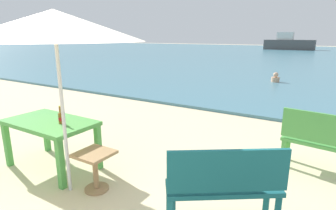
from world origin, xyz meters
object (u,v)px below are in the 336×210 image
object	(u,v)px
beer_bottle_amber	(61,117)
bench_green_left	(326,140)
swimmer_person	(275,78)
boat_fishing_trawler	(288,43)
picnic_table_green	(50,128)
side_table_wood	(95,166)
patio_umbrella	(54,26)
bench_teal_center	(225,183)

from	to	relation	value
beer_bottle_amber	bench_green_left	size ratio (longest dim) A/B	0.21
swimmer_person	boat_fishing_trawler	distance (m)	29.55
picnic_table_green	side_table_wood	world-z (taller)	picnic_table_green
bench_green_left	patio_umbrella	bearing A→B (deg)	-141.55
patio_umbrella	side_table_wood	distance (m)	1.80
picnic_table_green	beer_bottle_amber	size ratio (longest dim) A/B	5.28
picnic_table_green	swimmer_person	size ratio (longest dim) A/B	3.41
boat_fishing_trawler	side_table_wood	bearing A→B (deg)	-84.82
side_table_wood	swimmer_person	size ratio (longest dim) A/B	1.32
bench_teal_center	bench_green_left	bearing A→B (deg)	66.60
bench_green_left	swimmer_person	world-z (taller)	bench_green_left
patio_umbrella	bench_green_left	xyz separation A→B (m)	(2.84, 2.25, -1.58)
beer_bottle_amber	bench_teal_center	world-z (taller)	beer_bottle_amber
side_table_wood	swimmer_person	xyz separation A→B (m)	(0.37, 9.93, -0.11)
bench_teal_center	bench_green_left	distance (m)	2.08
side_table_wood	bench_green_left	size ratio (longest dim) A/B	0.44
beer_bottle_amber	patio_umbrella	world-z (taller)	patio_umbrella
patio_umbrella	boat_fishing_trawler	distance (m)	39.55
side_table_wood	patio_umbrella	bearing A→B (deg)	-147.66
picnic_table_green	side_table_wood	xyz separation A→B (m)	(1.06, -0.13, -0.30)
beer_bottle_amber	patio_umbrella	xyz separation A→B (m)	(0.50, -0.32, 1.26)
boat_fishing_trawler	beer_bottle_amber	bearing A→B (deg)	-85.95
patio_umbrella	boat_fishing_trawler	xyz separation A→B (m)	(-3.26, 39.40, -1.20)
beer_bottle_amber	side_table_wood	world-z (taller)	beer_bottle_amber
beer_bottle_amber	side_table_wood	distance (m)	0.95
beer_bottle_amber	side_table_wood	bearing A→B (deg)	-9.47
patio_umbrella	bench_teal_center	distance (m)	2.58
picnic_table_green	patio_umbrella	bearing A→B (deg)	-22.55
bench_green_left	swimmer_person	size ratio (longest dim) A/B	3.01
beer_bottle_amber	bench_teal_center	distance (m)	2.52
bench_teal_center	boat_fishing_trawler	world-z (taller)	boat_fishing_trawler
side_table_wood	bench_teal_center	size ratio (longest dim) A/B	0.45
bench_teal_center	boat_fishing_trawler	size ratio (longest dim) A/B	0.19
picnic_table_green	beer_bottle_amber	bearing A→B (deg)	1.03
side_table_wood	bench_green_left	world-z (taller)	bench_green_left
beer_bottle_amber	swimmer_person	xyz separation A→B (m)	(1.17, 9.80, -0.61)
picnic_table_green	patio_umbrella	distance (m)	1.68
beer_bottle_amber	patio_umbrella	bearing A→B (deg)	-32.89
bench_green_left	boat_fishing_trawler	world-z (taller)	boat_fishing_trawler
swimmer_person	boat_fishing_trawler	size ratio (longest dim) A/B	0.06
patio_umbrella	bench_teal_center	xyz separation A→B (m)	(2.01, 0.34, -1.58)
bench_green_left	swimmer_person	distance (m)	8.17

